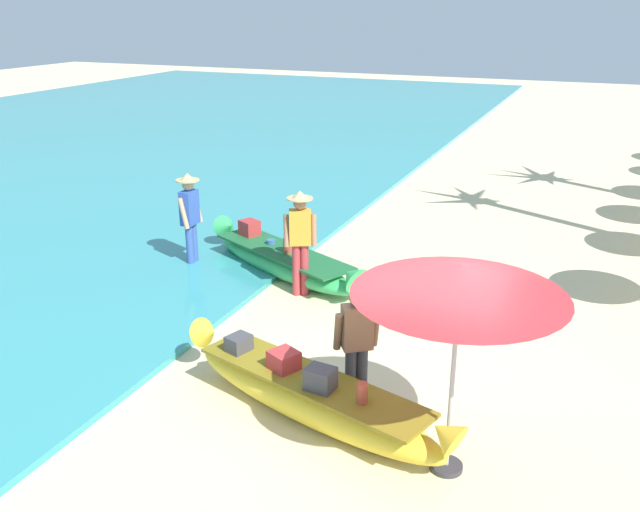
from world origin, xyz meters
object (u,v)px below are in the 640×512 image
object	(u,v)px
person_tourist_customer	(357,343)
person_vendor_assistant	(190,214)
boat_green_midground	(283,260)
patio_umbrella_large	(460,281)
boat_yellow_foreground	(310,396)
person_vendor_hatted	(300,236)

from	to	relation	value
person_tourist_customer	person_vendor_assistant	xyz separation A→B (m)	(-4.56, 3.44, 0.12)
boat_green_midground	person_tourist_customer	distance (m)	4.72
person_vendor_assistant	patio_umbrella_large	distance (m)	7.27
patio_umbrella_large	person_vendor_assistant	bearing A→B (deg)	144.80
person_tourist_customer	person_vendor_assistant	bearing A→B (deg)	143.01
boat_green_midground	patio_umbrella_large	distance (m)	6.34
patio_umbrella_large	person_tourist_customer	bearing A→B (deg)	151.76
person_tourist_customer	person_vendor_assistant	world-z (taller)	person_vendor_assistant
boat_yellow_foreground	patio_umbrella_large	xyz separation A→B (m)	(1.74, -0.30, 1.88)
person_vendor_assistant	boat_green_midground	bearing A→B (deg)	9.54
boat_green_midground	person_vendor_assistant	distance (m)	1.94
person_vendor_assistant	person_tourist_customer	bearing A→B (deg)	-36.99
person_tourist_customer	person_vendor_hatted	bearing A→B (deg)	125.08
boat_yellow_foreground	person_vendor_hatted	distance (m)	3.87
boat_yellow_foreground	person_vendor_hatted	xyz separation A→B (m)	(-1.68, 3.41, 0.75)
boat_yellow_foreground	patio_umbrella_large	distance (m)	2.58
boat_green_midground	person_tourist_customer	xyz separation A→B (m)	(2.81, -3.73, 0.65)
boat_yellow_foreground	person_vendor_assistant	bearing A→B (deg)	137.10
boat_green_midground	person_vendor_assistant	size ratio (longest dim) A/B	2.11
boat_green_midground	person_tourist_customer	size ratio (longest dim) A/B	2.33
boat_green_midground	person_vendor_hatted	distance (m)	1.27
boat_yellow_foreground	person_vendor_hatted	world-z (taller)	person_vendor_hatted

